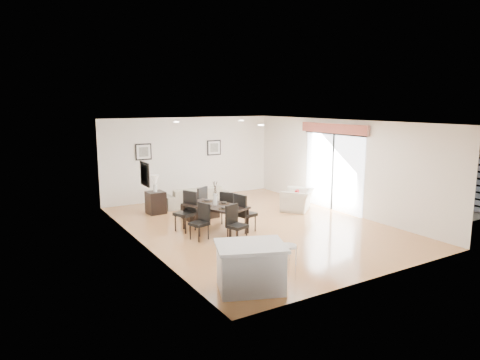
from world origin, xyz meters
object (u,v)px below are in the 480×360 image
dining_chair_wnear (201,219)px  dining_chair_head (235,222)px  dining_chair_efar (228,206)px  coffee_table (200,211)px  dining_chair_foot (199,202)px  bar_stool (288,250)px  dining_chair_wfar (187,209)px  kitchen_island (251,267)px  dining_chair_enear (243,211)px  dining_table (215,208)px  sofa (194,196)px  side_table (156,203)px  armchair (297,200)px

dining_chair_wnear → dining_chair_head: bearing=25.1°
dining_chair_efar → coffee_table: size_ratio=0.94×
dining_chair_wnear → dining_chair_foot: 1.51m
dining_chair_wnear → bar_stool: size_ratio=1.29×
dining_chair_wfar → kitchen_island: bearing=-30.5°
dining_chair_wnear → dining_chair_wfar: size_ratio=0.86×
dining_chair_foot → kitchen_island: 4.48m
dining_chair_wnear → dining_chair_enear: size_ratio=0.88×
dining_chair_wfar → dining_table: bearing=29.8°
dining_chair_wnear → coffee_table: 1.90m
dining_chair_enear → dining_chair_foot: dining_chair_enear is taller
sofa → side_table: size_ratio=3.17×
dining_chair_wfar → dining_chair_foot: 0.83m
side_table → dining_chair_efar: bearing=-59.0°
armchair → coffee_table: bearing=-52.5°
dining_chair_efar → dining_chair_head: (-0.60, -1.35, -0.01)m
dining_chair_head → coffee_table: bearing=66.6°
armchair → bar_stool: bearing=10.9°
dining_chair_wnear → coffee_table: bearing=138.5°
dining_chair_wnear → kitchen_island: size_ratio=0.60×
dining_chair_wfar → coffee_table: bearing=116.1°
dining_table → side_table: bearing=83.4°
dining_chair_head → dining_chair_wnear: bearing=114.2°
armchair → dining_chair_wfar: size_ratio=0.98×
armchair → dining_chair_wfar: bearing=-35.7°
dining_chair_efar → dining_chair_enear: bearing=145.1°
dining_chair_wfar → side_table: (-0.11, 2.00, -0.23)m
dining_chair_wfar → bar_stool: bearing=-18.4°
side_table → bar_stool: (0.38, -5.77, 0.24)m
side_table → bar_stool: bearing=-86.2°
dining_chair_wnear → dining_chair_foot: (0.61, 1.38, 0.06)m
dining_chair_wfar → side_table: 2.02m
armchair → dining_chair_foot: (-3.05, 0.38, 0.22)m
dining_chair_foot → dining_table: bearing=57.2°
sofa → dining_chair_foot: dining_chair_foot is taller
dining_chair_efar → dining_chair_head: 1.48m
dining_chair_foot → bar_stool: bearing=55.3°
dining_chair_wnear → dining_chair_foot: size_ratio=0.89×
dining_table → dining_chair_foot: size_ratio=1.87×
dining_chair_wnear → side_table: 2.82m
dining_chair_enear → dining_chair_head: 0.82m
sofa → kitchen_island: kitchen_island is taller
coffee_table → dining_chair_wnear: bearing=-117.7°
dining_chair_wfar → bar_stool: size_ratio=1.50×
dining_chair_wnear → side_table: bearing=165.4°
dining_chair_efar → bar_stool: 3.80m
dining_chair_wfar → dining_chair_foot: dining_chair_wfar is taller
sofa → dining_chair_foot: bearing=70.3°
dining_table → dining_chair_efar: bearing=9.9°
coffee_table → kitchen_island: bearing=-108.4°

